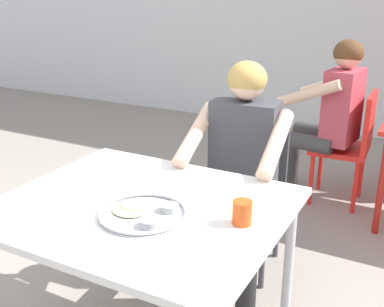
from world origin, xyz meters
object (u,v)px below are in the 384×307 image
object	(u,v)px
table_foreground	(142,219)
chair_red_left	(352,141)
diner_foreground	(239,158)
patron_background	(330,108)
thali_tray	(143,213)
chair_foreground	(250,179)
drinking_cup	(242,212)

from	to	relation	value
table_foreground	chair_red_left	distance (m)	2.09
diner_foreground	patron_background	bearing A→B (deg)	82.02
thali_tray	patron_background	bearing A→B (deg)	83.53
chair_red_left	diner_foreground	bearing A→B (deg)	-104.92
diner_foreground	chair_red_left	size ratio (longest dim) A/B	1.42
chair_foreground	diner_foreground	distance (m)	0.31
diner_foreground	chair_red_left	world-z (taller)	diner_foreground
thali_tray	patron_background	size ratio (longest dim) A/B	0.28
chair_red_left	patron_background	bearing A→B (deg)	-165.64
patron_background	chair_foreground	bearing A→B (deg)	-100.59
table_foreground	diner_foreground	distance (m)	0.72
drinking_cup	patron_background	distance (m)	1.96
thali_tray	drinking_cup	bearing A→B (deg)	18.57
table_foreground	thali_tray	distance (m)	0.14
diner_foreground	chair_foreground	bearing A→B (deg)	94.30
chair_foreground	patron_background	world-z (taller)	patron_background
table_foreground	chair_red_left	size ratio (longest dim) A/B	1.31
drinking_cup	chair_foreground	size ratio (longest dim) A/B	0.10
table_foreground	chair_foreground	bearing A→B (deg)	83.52
table_foreground	thali_tray	xyz separation A→B (m)	(0.07, -0.09, 0.08)
table_foreground	thali_tray	world-z (taller)	thali_tray
drinking_cup	chair_red_left	xyz separation A→B (m)	(0.06, 2.00, -0.29)
drinking_cup	chair_red_left	distance (m)	2.02
table_foreground	patron_background	size ratio (longest dim) A/B	0.92
diner_foreground	chair_red_left	xyz separation A→B (m)	(0.35, 1.32, -0.23)
table_foreground	diner_foreground	bearing A→B (deg)	80.12
thali_tray	drinking_cup	size ratio (longest dim) A/B	3.73
drinking_cup	chair_red_left	bearing A→B (deg)	88.38
thali_tray	chair_red_left	xyz separation A→B (m)	(0.41, 2.11, -0.26)
table_foreground	diner_foreground	size ratio (longest dim) A/B	0.93
table_foreground	drinking_cup	bearing A→B (deg)	4.16
chair_foreground	patron_background	size ratio (longest dim) A/B	0.74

